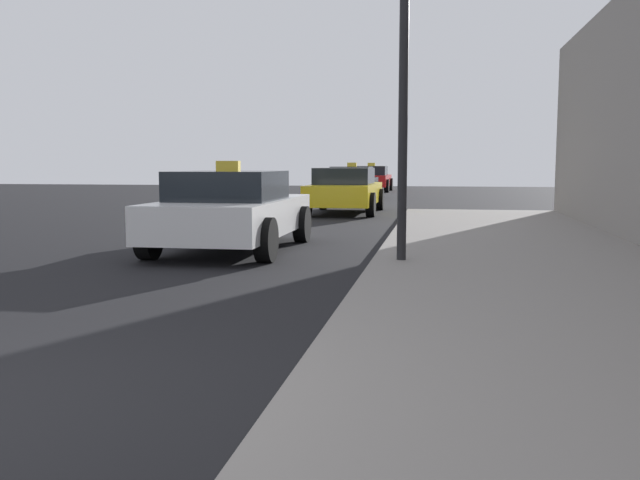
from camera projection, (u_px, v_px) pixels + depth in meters
street_lamp at (404, 24)px, 8.61m from camera, size 0.36×0.36×4.35m
car_white at (232, 210)px, 11.02m from camera, size 1.97×4.03×1.43m
car_yellow at (345, 190)px, 19.40m from camera, size 1.93×4.30×1.27m
car_black at (352, 182)px, 27.50m from camera, size 1.94×4.02×1.43m
car_red at (372, 179)px, 34.49m from camera, size 1.93×4.05×1.43m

